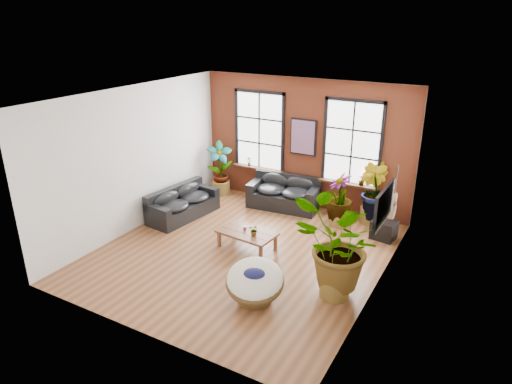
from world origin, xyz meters
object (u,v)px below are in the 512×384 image
coffee_table (247,234)px  papasan_chair (255,281)px  sofa_back (285,193)px  sofa_left (182,204)px

coffee_table → papasan_chair: bearing=-50.2°
coffee_table → papasan_chair: 2.08m
sofa_back → coffee_table: bearing=-88.6°
sofa_left → papasan_chair: 4.31m
sofa_left → coffee_table: (2.40, -0.70, 0.01)m
coffee_table → papasan_chair: (1.17, -1.71, 0.05)m
coffee_table → papasan_chair: papasan_chair is taller
papasan_chair → sofa_back: bearing=87.2°
sofa_back → sofa_left: (-2.09, -1.92, -0.04)m
sofa_back → papasan_chair: (1.49, -4.34, 0.02)m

